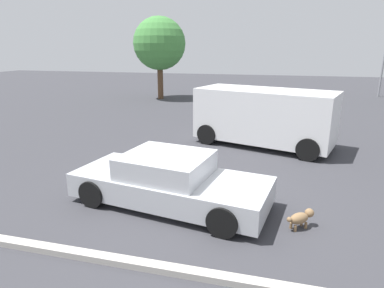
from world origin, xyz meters
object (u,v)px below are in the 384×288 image
dog (301,218)px  pedestrian (287,107)px  van_white (264,116)px  sedan_foreground (170,181)px

dog → pedestrian: (-0.19, 8.73, 0.80)m
van_white → pedestrian: bearing=-90.1°
dog → pedestrian: bearing=51.4°
van_white → pedestrian: van_white is taller
sedan_foreground → van_white: size_ratio=0.90×
sedan_foreground → dog: bearing=1.6°
sedan_foreground → van_white: 5.86m
sedan_foreground → van_white: van_white is taller
sedan_foreground → van_white: bearing=80.5°
van_white → sedan_foreground: bearing=88.4°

